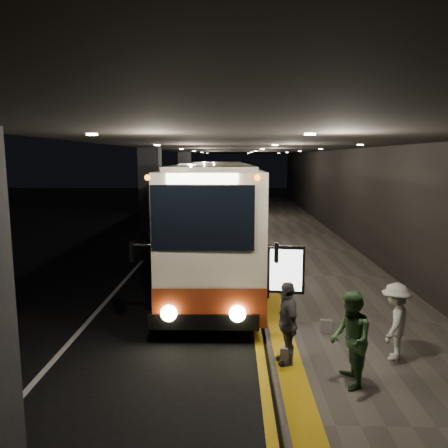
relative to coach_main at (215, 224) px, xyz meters
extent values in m
plane|color=black|center=(-1.15, -1.63, -1.78)|extent=(90.00, 90.00, 0.00)
cube|color=silver|center=(-2.95, 3.37, -1.77)|extent=(0.12, 50.00, 0.01)
cube|color=gold|center=(1.20, 3.37, -1.77)|extent=(0.18, 50.00, 0.01)
cube|color=#514C44|center=(3.60, 3.37, -1.70)|extent=(4.50, 50.00, 0.15)
cube|color=gold|center=(1.70, 3.37, -1.62)|extent=(0.50, 50.00, 0.01)
cube|color=black|center=(5.85, 3.37, 1.22)|extent=(0.10, 50.00, 6.00)
cube|color=black|center=(-2.65, 2.37, 0.42)|extent=(0.80, 0.80, 4.40)
cube|color=black|center=(-2.65, 14.37, 0.42)|extent=(0.80, 0.80, 4.40)
cube|color=black|center=(1.35, 3.37, 2.82)|extent=(9.00, 50.00, 0.40)
cube|color=beige|center=(0.00, 0.02, 0.27)|extent=(2.70, 11.76, 3.32)
cube|color=#923515|center=(0.00, 0.02, -0.95)|extent=(2.72, 11.78, 0.88)
cube|color=black|center=(0.00, -5.86, 1.00)|extent=(2.15, 0.11, 1.37)
cube|color=black|center=(0.00, -5.78, -1.24)|extent=(2.40, 0.30, 0.34)
cylinder|color=black|center=(-1.10, -3.68, -1.29)|extent=(0.27, 0.98, 0.98)
cylinder|color=black|center=(1.10, -3.68, -1.29)|extent=(0.27, 0.98, 0.98)
cylinder|color=black|center=(-1.10, 3.92, -1.29)|extent=(0.27, 0.98, 0.98)
cylinder|color=black|center=(1.10, 3.92, -1.29)|extent=(0.27, 0.98, 0.98)
sphere|color=#FFEAA5|center=(-0.73, -5.87, -1.05)|extent=(0.35, 0.35, 0.35)
sphere|color=#FFEAA5|center=(0.73, -5.87, -1.05)|extent=(0.35, 0.35, 0.35)
cube|color=#FFF2BF|center=(0.00, -5.87, 1.81)|extent=(1.46, 0.08, 0.21)
cube|color=beige|center=(0.00, 14.20, 0.21)|extent=(2.71, 11.44, 3.22)
cube|color=#923515|center=(0.00, 14.20, -0.97)|extent=(2.73, 11.46, 0.85)
cube|color=black|center=(0.00, 8.48, 0.92)|extent=(2.09, 0.12, 1.33)
cube|color=black|center=(0.00, 8.56, -1.26)|extent=(2.33, 0.32, 0.33)
cylinder|color=black|center=(-1.07, 10.60, -1.30)|extent=(0.27, 0.95, 0.95)
cylinder|color=black|center=(1.06, 10.60, -1.30)|extent=(0.27, 0.95, 0.95)
cylinder|color=black|center=(-1.07, 18.00, -1.30)|extent=(0.27, 0.95, 0.95)
cylinder|color=black|center=(1.06, 18.00, -1.30)|extent=(0.27, 0.95, 0.95)
imported|color=#B85672|center=(1.65, -0.34, -0.80)|extent=(0.60, 0.71, 1.66)
imported|color=#3A6337|center=(2.62, -7.70, -0.80)|extent=(0.52, 0.82, 1.66)
imported|color=#BABAB4|center=(3.75, -6.67, -0.88)|extent=(0.88, 1.06, 1.50)
imported|color=#48474C|center=(1.65, -6.90, -0.83)|extent=(0.61, 0.99, 1.59)
cube|color=black|center=(2.70, -5.46, -1.48)|extent=(0.27, 0.15, 0.30)
cube|color=beige|center=(1.65, -6.85, -1.49)|extent=(0.24, 0.17, 0.27)
cylinder|color=black|center=(1.85, -4.84, -1.27)|extent=(0.08, 0.08, 0.72)
cube|color=black|center=(1.85, -4.84, -0.35)|extent=(0.88, 0.21, 1.13)
cube|color=white|center=(1.85, -4.90, -0.35)|extent=(0.74, 0.12, 0.98)
cylinder|color=black|center=(1.60, -3.09, -1.04)|extent=(0.05, 0.05, 1.19)
camera|label=1|loc=(0.65, -14.73, 2.23)|focal=35.00mm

